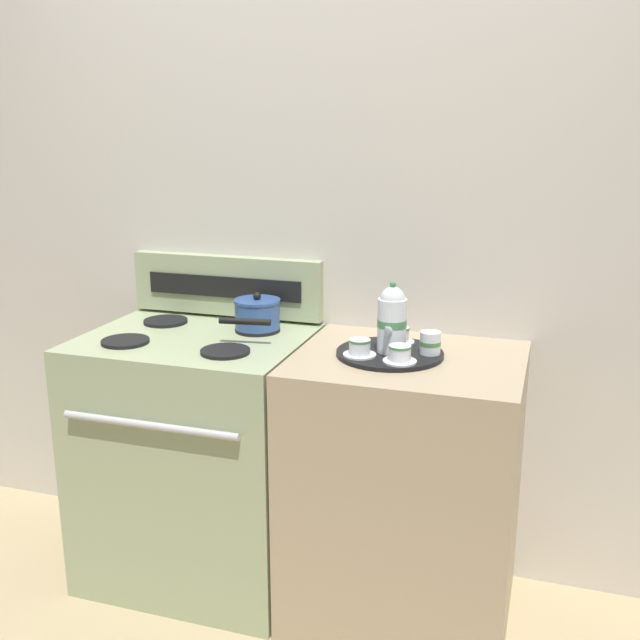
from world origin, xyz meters
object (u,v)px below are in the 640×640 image
(serving_tray, at_px, (390,354))
(creamer_jug, at_px, (430,343))
(stove, at_px, (199,457))
(teacup_right, at_px, (400,354))
(teacup_left, at_px, (360,348))
(teacup_front, at_px, (399,335))
(saucepan, at_px, (257,314))
(teapot, at_px, (392,320))

(serving_tray, height_order, creamer_jug, creamer_jug)
(stove, bearing_deg, teacup_right, -7.46)
(teacup_right, bearing_deg, serving_tray, 118.87)
(stove, xyz_separation_m, creamer_jug, (0.83, 0.02, 0.51))
(teacup_left, bearing_deg, creamer_jug, 23.35)
(teacup_front, xyz_separation_m, creamer_jug, (0.12, -0.09, 0.01))
(teacup_right, xyz_separation_m, teacup_front, (-0.05, 0.20, 0.00))
(saucepan, relative_size, teacup_front, 2.61)
(serving_tray, height_order, teacup_front, teacup_front)
(saucepan, distance_m, teapot, 0.54)
(serving_tray, bearing_deg, saucepan, 165.23)
(teapot, height_order, creamer_jug, teapot)
(stove, xyz_separation_m, teacup_front, (0.71, 0.11, 0.50))
(teacup_right, relative_size, teacup_front, 1.00)
(stove, relative_size, serving_tray, 2.69)
(saucepan, distance_m, serving_tray, 0.53)
(teapot, relative_size, teacup_right, 2.20)
(serving_tray, distance_m, creamer_jug, 0.13)
(creamer_jug, bearing_deg, saucepan, 169.70)
(serving_tray, distance_m, teapot, 0.11)
(stove, bearing_deg, serving_tray, -0.21)
(teapot, height_order, teacup_left, teapot)
(teapot, distance_m, teacup_left, 0.14)
(saucepan, xyz_separation_m, teapot, (0.52, -0.14, 0.06))
(saucepan, distance_m, teacup_left, 0.48)
(teapot, distance_m, teacup_right, 0.13)
(saucepan, distance_m, teacup_front, 0.52)
(teacup_right, xyz_separation_m, creamer_jug, (0.07, 0.11, 0.01))
(serving_tray, xyz_separation_m, creamer_jug, (0.13, 0.02, 0.04))
(saucepan, xyz_separation_m, teacup_front, (0.52, -0.03, -0.03))
(serving_tray, xyz_separation_m, teacup_front, (0.01, 0.11, 0.03))
(teapot, height_order, teacup_right, teapot)
(teacup_front, height_order, creamer_jug, creamer_jug)
(teapot, xyz_separation_m, teacup_front, (0.00, 0.11, -0.08))
(stove, height_order, serving_tray, serving_tray)
(stove, relative_size, teacup_left, 8.87)
(teacup_front, bearing_deg, creamer_jug, -36.60)
(saucepan, height_order, teapot, teapot)
(saucepan, relative_size, teacup_left, 2.61)
(stove, relative_size, saucepan, 3.40)
(serving_tray, height_order, teapot, teapot)
(teacup_front, relative_size, creamer_jug, 1.45)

